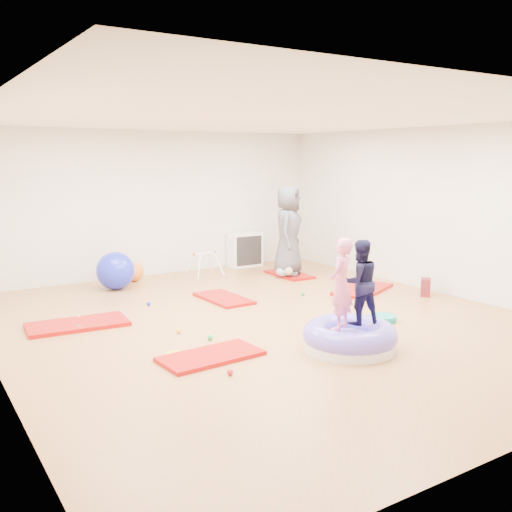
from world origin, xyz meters
TOP-DOWN VIEW (x-y plane):
  - room at (0.00, 0.00)m, footprint 7.01×8.01m
  - gym_mat_front_left at (-1.35, -0.87)m, footprint 1.21×0.67m
  - gym_mat_mid_left at (-2.30, 1.23)m, footprint 1.37×0.76m
  - gym_mat_center_back at (0.11, 1.47)m, footprint 0.59×1.13m
  - gym_mat_right at (2.46, 0.73)m, footprint 1.43×1.11m
  - gym_mat_rear_right at (2.15, 2.48)m, footprint 0.56×1.08m
  - inflatable_cushion at (0.21, -1.48)m, footprint 1.14×1.14m
  - child_pink at (0.04, -1.49)m, footprint 0.47×0.42m
  - child_navy at (0.38, -1.43)m, footprint 0.58×0.49m
  - adult_caregiver at (2.08, 2.43)m, footprint 0.98×0.97m
  - infant at (1.91, 2.29)m, footprint 0.34×0.34m
  - ball_pit_balls at (-1.14, 0.55)m, footprint 3.76×3.26m
  - exercise_ball_blue at (-1.12, 3.13)m, footprint 0.67×0.67m
  - exercise_ball_orange at (-0.61, 3.60)m, footprint 0.36×0.36m
  - infant_play_gym at (0.73, 3.33)m, footprint 0.60×0.57m
  - cube_shelf at (1.94, 3.79)m, footprint 0.71×0.35m
  - balance_disc at (1.40, -0.82)m, footprint 0.39×0.39m
  - backpack at (3.10, -0.10)m, footprint 0.29×0.28m
  - yellow_toy at (-1.66, -0.55)m, footprint 0.21×0.21m

SIDE VIEW (x-z plane):
  - yellow_toy at x=-1.66m, z-range 0.00..0.03m
  - gym_mat_rear_right at x=2.15m, z-range 0.00..0.04m
  - gym_mat_center_back at x=0.11m, z-range 0.00..0.05m
  - gym_mat_front_left at x=-1.35m, z-range 0.00..0.05m
  - gym_mat_right at x=2.46m, z-range 0.00..0.05m
  - gym_mat_mid_left at x=-2.30m, z-range 0.00..0.06m
  - ball_pit_balls at x=-1.14m, z-range 0.00..0.07m
  - balance_disc at x=1.40m, z-range 0.00..0.09m
  - inflatable_cushion at x=0.21m, z-range -0.04..0.32m
  - infant at x=1.91m, z-range 0.05..0.24m
  - backpack at x=3.10m, z-range 0.00..0.29m
  - exercise_ball_orange at x=-0.61m, z-range 0.00..0.36m
  - infant_play_gym at x=0.73m, z-range 0.08..0.54m
  - exercise_ball_blue at x=-1.12m, z-range 0.00..0.67m
  - cube_shelf at x=1.94m, z-range 0.00..0.71m
  - child_navy at x=0.38m, z-range 0.33..1.36m
  - child_pink at x=0.04m, z-range 0.33..1.41m
  - adult_caregiver at x=2.08m, z-range 0.04..1.76m
  - room at x=0.00m, z-range 0.00..2.80m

